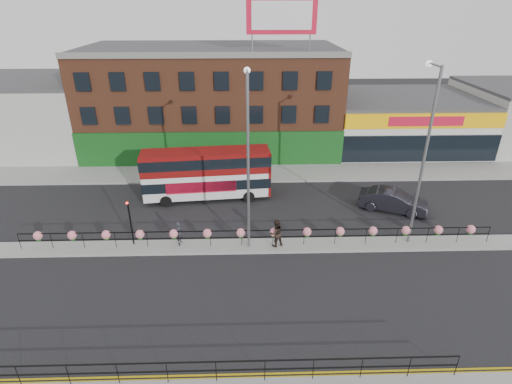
{
  "coord_description": "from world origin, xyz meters",
  "views": [
    {
      "loc": [
        -0.68,
        -21.63,
        14.44
      ],
      "look_at": [
        0.0,
        3.0,
        2.5
      ],
      "focal_mm": 28.0,
      "sensor_mm": 36.0,
      "label": 1
    }
  ],
  "objects_px": {
    "double_decker_bus": "(207,170)",
    "pedestrian_a": "(179,233)",
    "lamp_column_east": "(425,144)",
    "car": "(393,201)",
    "pedestrian_b": "(276,233)",
    "lamp_column_west": "(248,150)"
  },
  "relations": [
    {
      "from": "double_decker_bus",
      "to": "lamp_column_west",
      "type": "bearing_deg",
      "value": -65.79
    },
    {
      "from": "lamp_column_east",
      "to": "double_decker_bus",
      "type": "bearing_deg",
      "value": 153.61
    },
    {
      "from": "double_decker_bus",
      "to": "lamp_column_west",
      "type": "distance_m",
      "value": 8.76
    },
    {
      "from": "lamp_column_east",
      "to": "pedestrian_a",
      "type": "bearing_deg",
      "value": -179.67
    },
    {
      "from": "lamp_column_east",
      "to": "lamp_column_west",
      "type": "bearing_deg",
      "value": -178.36
    },
    {
      "from": "car",
      "to": "pedestrian_a",
      "type": "height_order",
      "value": "pedestrian_a"
    },
    {
      "from": "lamp_column_west",
      "to": "lamp_column_east",
      "type": "distance_m",
      "value": 10.43
    },
    {
      "from": "double_decker_bus",
      "to": "car",
      "type": "xyz_separation_m",
      "value": [
        14.03,
        -2.51,
        -1.64
      ]
    },
    {
      "from": "double_decker_bus",
      "to": "lamp_column_west",
      "type": "relative_size",
      "value": 0.93
    },
    {
      "from": "car",
      "to": "pedestrian_a",
      "type": "distance_m",
      "value": 15.91
    },
    {
      "from": "double_decker_bus",
      "to": "pedestrian_a",
      "type": "height_order",
      "value": "double_decker_bus"
    },
    {
      "from": "lamp_column_west",
      "to": "double_decker_bus",
      "type": "bearing_deg",
      "value": 114.21
    },
    {
      "from": "pedestrian_a",
      "to": "lamp_column_east",
      "type": "bearing_deg",
      "value": -77.15
    },
    {
      "from": "double_decker_bus",
      "to": "pedestrian_a",
      "type": "distance_m",
      "value": 7.12
    },
    {
      "from": "pedestrian_b",
      "to": "lamp_column_east",
      "type": "relative_size",
      "value": 0.17
    },
    {
      "from": "pedestrian_a",
      "to": "lamp_column_west",
      "type": "distance_m",
      "value": 7.21
    },
    {
      "from": "car",
      "to": "pedestrian_b",
      "type": "distance_m",
      "value": 10.32
    },
    {
      "from": "double_decker_bus",
      "to": "pedestrian_b",
      "type": "relative_size",
      "value": 5.39
    },
    {
      "from": "pedestrian_b",
      "to": "double_decker_bus",
      "type": "bearing_deg",
      "value": -77.88
    },
    {
      "from": "pedestrian_a",
      "to": "lamp_column_east",
      "type": "relative_size",
      "value": 0.14
    },
    {
      "from": "pedestrian_a",
      "to": "lamp_column_east",
      "type": "xyz_separation_m",
      "value": [
        14.88,
        0.09,
        5.84
      ]
    },
    {
      "from": "pedestrian_a",
      "to": "pedestrian_b",
      "type": "distance_m",
      "value": 6.2
    }
  ]
}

